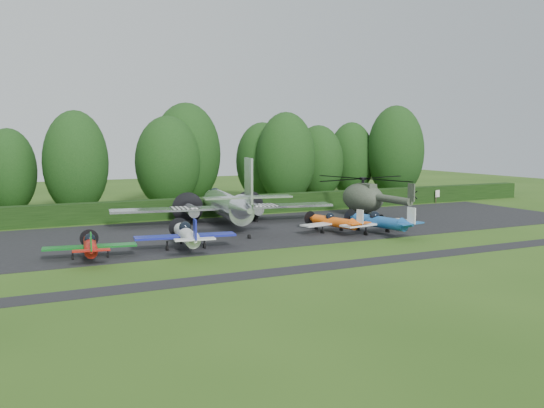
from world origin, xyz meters
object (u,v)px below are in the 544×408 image
light_plane_red (90,245)px  helicopter (363,195)px  transport_plane (228,205)px  light_plane_blue (379,222)px  light_plane_orange (334,222)px  sign_board (441,194)px  light_plane_white (186,235)px

light_plane_red → helicopter: helicopter is taller
transport_plane → light_plane_blue: transport_plane is taller
light_plane_orange → light_plane_blue: (2.97, -2.54, 0.15)m
light_plane_red → sign_board: (46.81, 17.30, 0.08)m
transport_plane → light_plane_red: bearing=-153.6°
light_plane_red → light_plane_white: light_plane_white is taller
transport_plane → light_plane_white: transport_plane is taller
transport_plane → sign_board: transport_plane is taller
light_plane_orange → helicopter: helicopter is taller
light_plane_orange → sign_board: bearing=42.4°
helicopter → sign_board: (16.73, 6.54, -1.11)m
light_plane_white → light_plane_orange: (14.16, 2.06, -0.20)m
light_plane_orange → transport_plane: bearing=140.7°
transport_plane → helicopter: 15.54m
light_plane_red → helicopter: size_ratio=0.44×
light_plane_white → light_plane_orange: size_ratio=1.20×
light_plane_blue → transport_plane: bearing=141.2°
transport_plane → light_plane_white: size_ratio=2.74×
light_plane_blue → light_plane_orange: bearing=149.1°
transport_plane → sign_board: size_ratio=7.60×
transport_plane → helicopter: size_ratio=1.46×
light_plane_white → helicopter: size_ratio=0.53×
helicopter → light_plane_red: bearing=-161.1°
light_plane_white → light_plane_blue: size_ratio=1.05×
transport_plane → sign_board: (32.26, 6.76, -0.85)m
light_plane_red → sign_board: size_ratio=2.32×
light_plane_orange → sign_board: size_ratio=2.31×
light_plane_red → light_plane_white: size_ratio=0.84×
light_plane_blue → helicopter: (5.99, 10.99, 1.04)m
transport_plane → light_plane_orange: transport_plane is taller
light_plane_white → helicopter: 25.42m
transport_plane → light_plane_red: 18.00m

